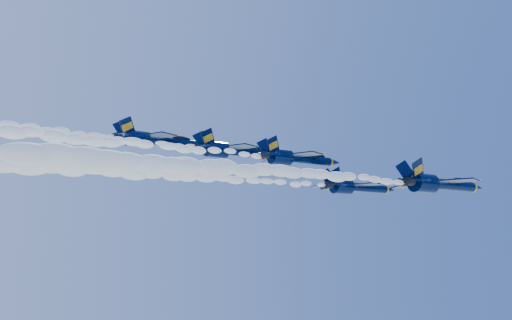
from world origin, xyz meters
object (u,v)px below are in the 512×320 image
jet_second (356,187)px  jet_fifth (157,140)px  jet_third (297,158)px  jet_fourth (234,151)px  jet_lead (440,184)px

jet_second → jet_fifth: bearing=138.1°
jet_third → jet_fifth: size_ratio=0.91×
jet_third → jet_fourth: size_ratio=0.94×
jet_lead → jet_third: bearing=147.9°
jet_fifth → jet_third: bearing=-49.0°
jet_lead → jet_third: size_ratio=1.20×
jet_second → jet_third: bearing=156.0°
jet_third → jet_lead: bearing=-32.1°
jet_lead → jet_fourth: 34.93m
jet_lead → jet_fourth: bearing=137.6°
jet_lead → jet_second: bearing=142.0°
jet_fourth → jet_lead: bearing=-42.4°
jet_third → jet_fifth: bearing=131.0°
jet_fourth → jet_fifth: 13.85m
jet_third → jet_second: bearing=-24.0°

